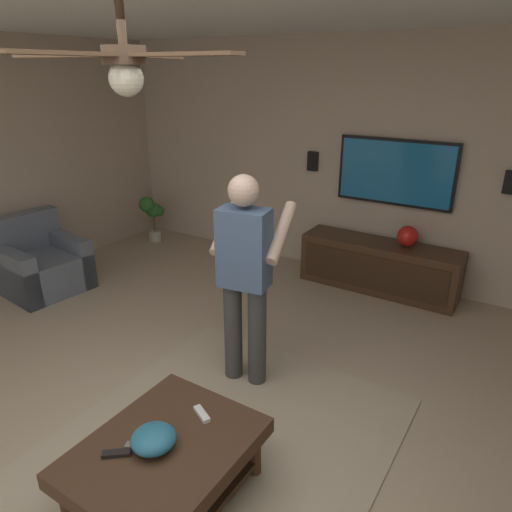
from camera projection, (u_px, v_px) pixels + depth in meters
The scene contains 17 objects.
ground_plane at pixel (172, 479), 2.82m from camera, with size 8.43×8.43×0.00m, color tan.
wall_back_tv at pixel (385, 164), 5.11m from camera, with size 0.10×7.23×2.65m, color #BCA893.
area_rug at pixel (191, 474), 2.85m from camera, with size 2.89×2.00×0.01m, color tan.
armchair at pixel (41, 265), 5.17m from camera, with size 0.88×0.88×0.82m.
coffee_table at pixel (165, 459), 2.59m from camera, with size 1.00×0.80×0.40m.
media_console at pixel (379, 266), 5.16m from camera, with size 0.45×1.70×0.55m.
tv at pixel (395, 172), 4.98m from camera, with size 0.05×1.25×0.70m.
person_standing at pixel (245, 270), 3.41m from camera, with size 0.60×0.61×1.64m.
potted_plant_short at pixel (152, 212), 6.58m from camera, with size 0.33×0.26×0.66m.
bowl at pixel (154, 439), 2.51m from camera, with size 0.25×0.25×0.11m, color teal.
remote_white at pixel (202, 414), 2.75m from camera, with size 0.15×0.04×0.02m, color white.
remote_black at pixel (117, 453), 2.47m from camera, with size 0.15×0.04×0.02m, color black.
remote_grey at pixel (139, 447), 2.52m from camera, with size 0.15×0.04×0.02m, color slate.
vase_round at pixel (408, 236), 4.93m from camera, with size 0.22×0.22×0.22m, color red.
wall_speaker_left at pixel (511, 182), 4.43m from camera, with size 0.06×0.12×0.22m, color black.
wall_speaker_right at pixel (313, 161), 5.47m from camera, with size 0.06×0.12×0.22m, color black.
ceiling_fan at pixel (122, 62), 2.13m from camera, with size 1.18×1.20×0.46m.
Camera 1 is at (-1.51, -1.57, 2.30)m, focal length 32.92 mm.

